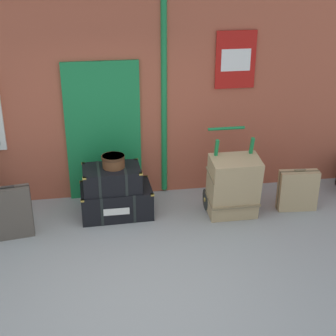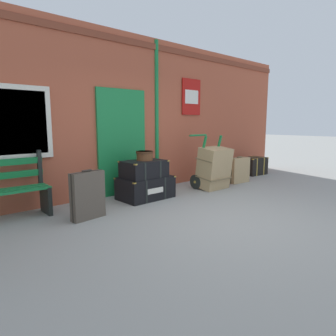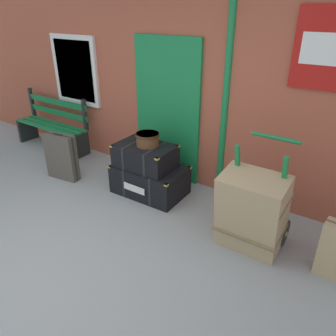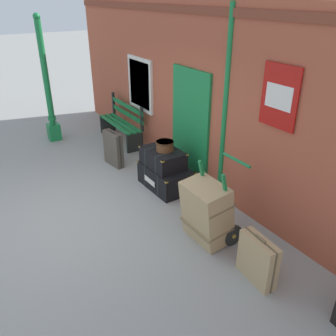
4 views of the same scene
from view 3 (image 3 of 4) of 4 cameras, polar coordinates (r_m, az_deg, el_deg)
ground_plane at (r=3.74m, az=-19.64°, el=-16.28°), size 60.00×60.00×0.00m
brick_facade at (r=4.79m, az=3.04°, el=16.27°), size 10.40×0.35×3.20m
platform_bench at (r=6.54m, az=-19.50°, el=7.15°), size 1.60×0.43×1.01m
steamer_trunk_base at (r=4.69m, az=-3.18°, el=-2.01°), size 1.02×0.67×0.43m
steamer_trunk_middle at (r=4.54m, az=-4.02°, el=2.13°), size 0.82×0.57×0.33m
round_hatbox at (r=4.43m, az=-3.60°, el=5.19°), size 0.32×0.32×0.18m
porters_trolley at (r=3.90m, az=15.08°, el=-8.54°), size 0.71×0.67×1.18m
large_brown_trunk at (r=3.65m, az=14.45°, el=-7.42°), size 0.70×0.55×0.93m
suitcase_caramel at (r=5.28m, az=-18.16°, el=1.86°), size 0.55×0.23×0.76m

